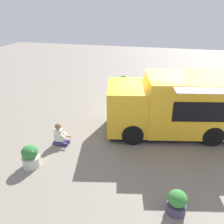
% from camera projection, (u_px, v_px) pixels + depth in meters
% --- Properties ---
extents(ground_plane, '(40.00, 40.00, 0.00)m').
position_uv_depth(ground_plane, '(148.00, 122.00, 10.60)').
color(ground_plane, gray).
extents(food_truck, '(3.44, 5.49, 2.39)m').
position_uv_depth(food_truck, '(174.00, 106.00, 9.38)').
color(food_truck, yellow).
rests_on(food_truck, ground_plane).
extents(person_customer, '(0.44, 0.76, 0.86)m').
position_uv_depth(person_customer, '(60.00, 136.00, 8.86)').
color(person_customer, navy).
rests_on(person_customer, ground_plane).
extents(planter_flowering_near, '(0.58, 0.58, 0.78)m').
position_uv_depth(planter_flowering_near, '(30.00, 156.00, 7.60)').
color(planter_flowering_near, beige).
rests_on(planter_flowering_near, ground_plane).
extents(planter_flowering_far, '(0.52, 0.52, 0.66)m').
position_uv_depth(planter_flowering_far, '(177.00, 202.00, 5.92)').
color(planter_flowering_far, '#4A405A').
rests_on(planter_flowering_far, ground_plane).
extents(planter_flowering_side, '(0.47, 0.47, 0.62)m').
position_uv_depth(planter_flowering_side, '(123.00, 80.00, 15.32)').
color(planter_flowering_side, beige).
rests_on(planter_flowering_side, ground_plane).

